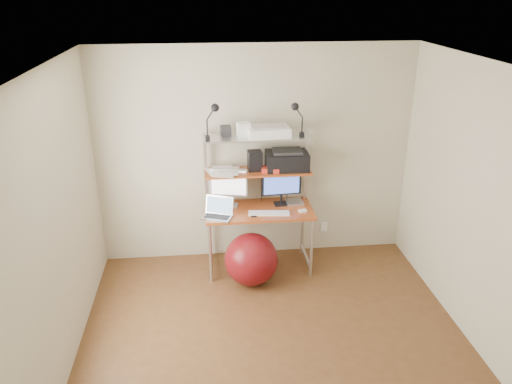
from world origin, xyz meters
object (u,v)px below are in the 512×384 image
Objects in this scene: monitor_black at (281,185)px; laptop at (218,212)px; monitor_silver at (228,185)px; printer at (287,160)px; exercise_ball at (251,259)px.

laptop is at bearing -165.05° from monitor_black.
monitor_silver is 0.71m from printer.
monitor_silver is 1.00× the size of printer.
printer reaches higher than laptop.
printer is (0.79, 0.29, 0.47)m from laptop.
laptop is at bearing -158.39° from printer.
monitor_silver reaches higher than laptop.
monitor_silver is 1.05× the size of monitor_black.
laptop is (-0.13, -0.27, -0.21)m from monitor_silver.
exercise_ball is (0.34, -0.19, -0.49)m from laptop.
monitor_black is 1.21× the size of laptop.
monitor_black reaches higher than laptop.
monitor_black is at bearing 10.68° from monitor_silver.
exercise_ball is at bearing -8.74° from laptop.
printer is at bearing 26.55° from monitor_black.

